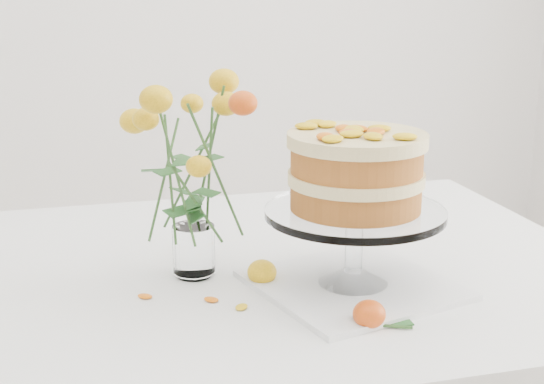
# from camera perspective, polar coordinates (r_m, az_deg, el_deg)

# --- Properties ---
(table) EXTENTS (1.43, 0.93, 0.76)m
(table) POSITION_cam_1_polar(r_m,az_deg,el_deg) (1.38, -4.77, -8.94)
(table) COLOR tan
(table) RESTS_ON ground
(napkin) EXTENTS (0.36, 0.36, 0.01)m
(napkin) POSITION_cam_1_polar(r_m,az_deg,el_deg) (1.26, 6.10, -6.98)
(napkin) COLOR white
(napkin) RESTS_ON table
(cake_stand) EXTENTS (0.29, 0.29, 0.26)m
(cake_stand) POSITION_cam_1_polar(r_m,az_deg,el_deg) (1.21, 6.34, 0.94)
(cake_stand) COLOR white
(cake_stand) RESTS_ON napkin
(rose_vase) EXTENTS (0.24, 0.24, 0.36)m
(rose_vase) POSITION_cam_1_polar(r_m,az_deg,el_deg) (1.25, -6.12, 2.75)
(rose_vase) COLOR white
(rose_vase) RESTS_ON table
(loose_rose_near) EXTENTS (0.09, 0.05, 0.04)m
(loose_rose_near) POSITION_cam_1_polar(r_m,az_deg,el_deg) (1.27, -0.74, -6.06)
(loose_rose_near) COLOR yellow
(loose_rose_near) RESTS_ON table
(loose_rose_far) EXTENTS (0.08, 0.05, 0.04)m
(loose_rose_far) POSITION_cam_1_polar(r_m,az_deg,el_deg) (1.12, 7.35, -9.12)
(loose_rose_far) COLOR #C14C09
(loose_rose_far) RESTS_ON table
(stray_petal_a) EXTENTS (0.03, 0.02, 0.00)m
(stray_petal_a) POSITION_cam_1_polar(r_m,az_deg,el_deg) (1.24, -9.54, -7.77)
(stray_petal_a) COLOR yellow
(stray_petal_a) RESTS_ON table
(stray_petal_b) EXTENTS (0.03, 0.02, 0.00)m
(stray_petal_b) POSITION_cam_1_polar(r_m,az_deg,el_deg) (1.21, -4.60, -8.09)
(stray_petal_b) COLOR yellow
(stray_petal_b) RESTS_ON table
(stray_petal_c) EXTENTS (0.03, 0.02, 0.00)m
(stray_petal_c) POSITION_cam_1_polar(r_m,az_deg,el_deg) (1.18, -2.32, -8.66)
(stray_petal_c) COLOR yellow
(stray_petal_c) RESTS_ON table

